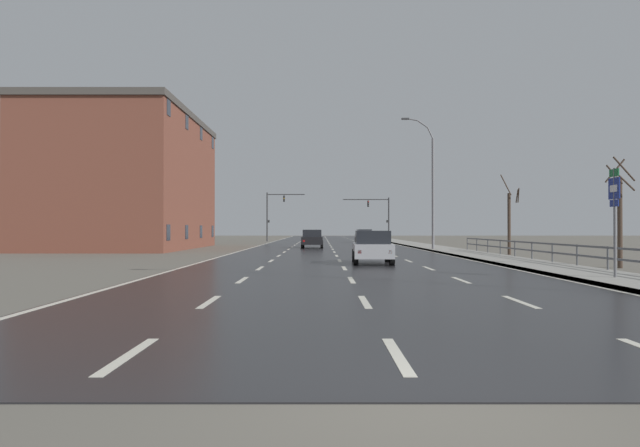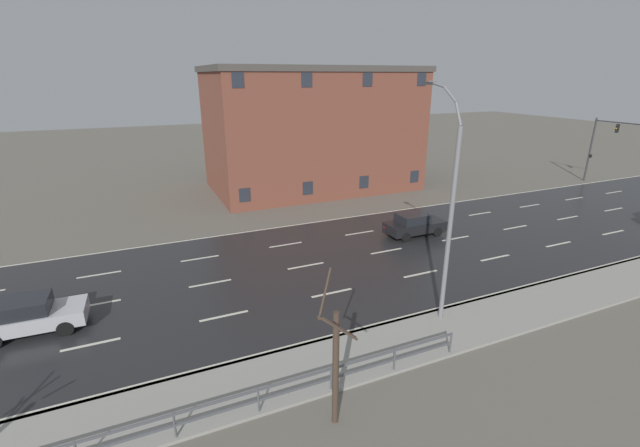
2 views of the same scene
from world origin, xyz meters
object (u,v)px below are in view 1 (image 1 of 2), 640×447
street_lamp_midground (429,185)px  car_near_left (370,247)px  car_far_left (310,239)px  highway_sign (612,209)px  traffic_signal_left (272,209)px  brick_building (126,182)px  car_mid_centre (362,236)px  traffic_signal_right (377,212)px

street_lamp_midground → car_near_left: bearing=-109.9°
street_lamp_midground → car_far_left: (-9.10, 5.15, -4.15)m
highway_sign → car_far_left: size_ratio=0.88×
highway_sign → traffic_signal_left: 58.14m
traffic_signal_left → car_far_left: size_ratio=1.55×
traffic_signal_left → car_far_left: 26.49m
car_near_left → brick_building: 28.02m
car_mid_centre → brick_building: (-21.13, -19.42, 4.76)m
traffic_signal_left → brick_building: bearing=-110.3°
traffic_signal_left → street_lamp_midground: bearing=-64.9°
highway_sign → car_near_left: 11.16m
traffic_signal_left → brick_building: 28.66m
highway_sign → brick_building: (-25.36, 29.18, 3.26)m
street_lamp_midground → car_mid_centre: 24.04m
car_mid_centre → traffic_signal_left: bearing=144.1°
car_far_left → brick_building: 16.06m
highway_sign → car_far_left: highway_sign is taller
traffic_signal_right → brick_building: 35.44m
traffic_signal_right → street_lamp_midground: bearing=-88.6°
car_near_left → highway_sign: bearing=-49.1°
street_lamp_midground → traffic_signal_left: size_ratio=1.59×
traffic_signal_right → traffic_signal_left: (-13.73, 0.52, 0.32)m
traffic_signal_left → traffic_signal_right: bearing=-2.2°
traffic_signal_right → car_far_left: size_ratio=1.47×
highway_sign → car_far_left: 31.96m
street_lamp_midground → traffic_signal_left: street_lamp_midground is taller
traffic_signal_left → car_far_left: (5.37, -25.73, -3.35)m
car_near_left → car_far_left: bearing=100.2°
highway_sign → car_near_left: size_ratio=0.87×
car_far_left → highway_sign: bearing=-71.8°
car_mid_centre → street_lamp_midground: bearing=-84.4°
street_lamp_midground → car_near_left: size_ratio=2.44×
street_lamp_midground → car_near_left: 18.07m
highway_sign → car_near_left: (-6.94, 8.62, -1.51)m
street_lamp_midground → traffic_signal_left: 34.11m
car_mid_centre → car_near_left: bearing=-96.2°
brick_building → street_lamp_midground: bearing=-9.4°
traffic_signal_right → brick_building: (-23.66, -26.32, 1.73)m
traffic_signal_right → car_mid_centre: 7.96m
traffic_signal_right → car_near_left: 47.28m
highway_sign → traffic_signal_left: traffic_signal_left is taller
brick_building → highway_sign: bearing=-49.0°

